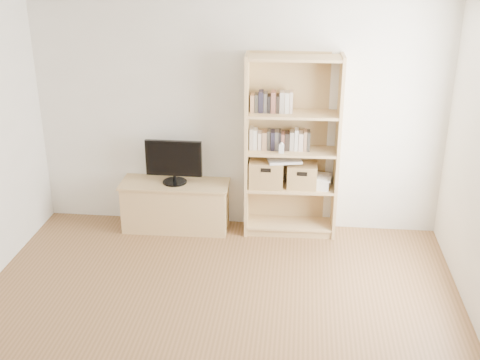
# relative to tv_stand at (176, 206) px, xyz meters

# --- Properties ---
(back_wall) EXTENTS (4.50, 0.02, 2.60)m
(back_wall) POSITION_rel_tv_stand_xyz_m (0.69, 0.22, 1.03)
(back_wall) COLOR silver
(back_wall) RESTS_ON floor
(ceiling) EXTENTS (4.50, 5.00, 0.01)m
(ceiling) POSITION_rel_tv_stand_xyz_m (0.69, -2.28, 2.33)
(ceiling) COLOR white
(ceiling) RESTS_ON back_wall
(tv_stand) EXTENTS (1.18, 0.46, 0.54)m
(tv_stand) POSITION_rel_tv_stand_xyz_m (0.00, 0.00, 0.00)
(tv_stand) COLOR tan
(tv_stand) RESTS_ON floor
(bookshelf) EXTENTS (1.02, 0.39, 2.01)m
(bookshelf) POSITION_rel_tv_stand_xyz_m (1.29, 0.04, 0.74)
(bookshelf) COLOR tan
(bookshelf) RESTS_ON floor
(television) EXTENTS (0.63, 0.06, 0.49)m
(television) POSITION_rel_tv_stand_xyz_m (0.00, 0.00, 0.54)
(television) COLOR black
(television) RESTS_ON tv_stand
(books_row_mid) EXTENTS (0.85, 0.19, 0.23)m
(books_row_mid) POSITION_rel_tv_stand_xyz_m (1.29, 0.06, 0.83)
(books_row_mid) COLOR #A4998B
(books_row_mid) RESTS_ON bookshelf
(books_row_upper) EXTENTS (0.38, 0.14, 0.20)m
(books_row_upper) POSITION_rel_tv_stand_xyz_m (1.07, 0.06, 1.23)
(books_row_upper) COLOR #A4998B
(books_row_upper) RESTS_ON bookshelf
(baby_monitor) EXTENTS (0.06, 0.04, 0.10)m
(baby_monitor) POSITION_rel_tv_stand_xyz_m (1.18, -0.07, 0.77)
(baby_monitor) COLOR white
(baby_monitor) RESTS_ON bookshelf
(basket_left) EXTENTS (0.37, 0.31, 0.30)m
(basket_left) POSITION_rel_tv_stand_xyz_m (1.02, 0.03, 0.44)
(basket_left) COLOR olive
(basket_left) RESTS_ON bookshelf
(basket_right) EXTENTS (0.33, 0.27, 0.26)m
(basket_right) POSITION_rel_tv_stand_xyz_m (1.42, 0.04, 0.42)
(basket_right) COLOR olive
(basket_right) RESTS_ON bookshelf
(laptop) EXTENTS (0.40, 0.32, 0.03)m
(laptop) POSITION_rel_tv_stand_xyz_m (1.21, 0.02, 0.61)
(laptop) COLOR silver
(laptop) RESTS_ON basket_left
(magazine_stack) EXTENTS (0.20, 0.26, 0.11)m
(magazine_stack) POSITION_rel_tv_stand_xyz_m (1.64, 0.05, 0.35)
(magazine_stack) COLOR silver
(magazine_stack) RESTS_ON bookshelf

